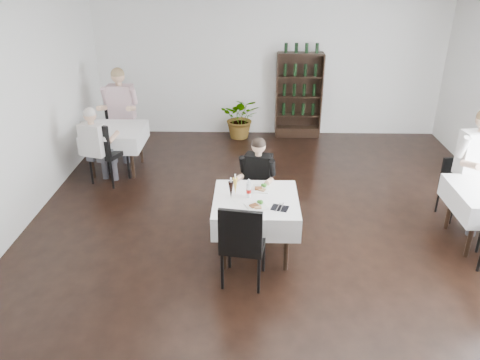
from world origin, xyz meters
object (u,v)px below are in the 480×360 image
wine_shelf (299,96)px  potted_tree (241,118)px  main_table (256,209)px  diner_main (257,177)px

wine_shelf → potted_tree: bearing=-173.6°
potted_tree → wine_shelf: bearing=6.4°
main_table → potted_tree: potted_tree is taller
main_table → diner_main: bearing=88.5°
main_table → potted_tree: 4.20m
wine_shelf → potted_tree: (-1.17, -0.13, -0.41)m
main_table → diner_main: (0.02, 0.67, 0.12)m
wine_shelf → diner_main: wine_shelf is taller
wine_shelf → main_table: bearing=-101.8°
wine_shelf → potted_tree: 1.25m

